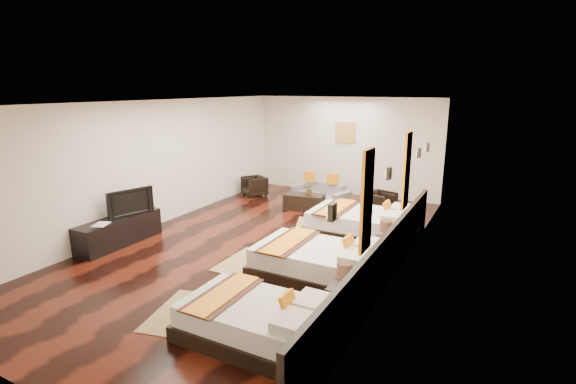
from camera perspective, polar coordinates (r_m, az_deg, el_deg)
The scene contains 30 objects.
floor at distance 8.58m, azimuth -3.73°, elevation -7.01°, with size 5.50×9.50×0.01m, color black.
ceiling at distance 8.02m, azimuth -4.05°, elevation 12.02°, with size 5.50×9.50×0.01m, color white.
back_wall at distance 12.42m, azimuth 7.72°, elevation 6.15°, with size 5.50×0.01×2.80m, color silver.
left_wall at distance 9.89m, azimuth -17.62°, elevation 3.61°, with size 0.01×9.50×2.80m, color silver.
right_wall at distance 7.17m, azimuth 15.20°, elevation 0.00°, with size 0.01×9.50×2.80m, color silver.
headboard_panel at distance 6.73m, azimuth 12.79°, elevation -9.30°, with size 0.08×6.60×0.90m, color black.
bed_near at distance 5.50m, azimuth -4.03°, elevation -16.93°, with size 1.90×1.20×0.73m.
bed_mid at distance 7.03m, azimuth 4.46°, elevation -9.45°, with size 2.15×1.35×0.82m.
bed_far at distance 8.99m, azimuth 10.15°, elevation -4.26°, with size 2.21×1.39×0.84m.
nightstand_a at distance 5.99m, azimuth 7.51°, elevation -13.97°, with size 0.40×0.40×0.79m.
nightstand_b at distance 7.82m, azimuth 12.91°, elevation -7.35°, with size 0.40×0.40×0.79m.
jute_mat_near at distance 6.32m, azimuth -14.04°, elevation -15.51°, with size 0.75×1.20×0.01m, color #977C4D.
jute_mat_mid at distance 7.76m, azimuth -5.70°, elevation -9.37°, with size 0.75×1.20×0.01m, color #977C4D.
jute_mat_far at distance 9.67m, azimuth 3.37°, elevation -4.51°, with size 0.75×1.20×0.01m, color #977C4D.
tv_console at distance 9.12m, azimuth -21.81°, elevation -4.90°, with size 0.50×1.80×0.55m, color black.
tv at distance 9.09m, azimuth -20.73°, elevation -1.24°, with size 0.96×0.13×0.55m, color black.
book at distance 8.72m, azimuth -24.65°, elevation -4.03°, with size 0.25×0.33×0.03m, color black.
figurine at distance 9.46m, azimuth -18.74°, elevation -1.16°, with size 0.33×0.33×0.34m, color brown.
sofa at distance 11.78m, azimuth 4.42°, elevation 0.08°, with size 1.68×0.66×0.49m, color slate.
armchair_left at distance 12.25m, azimuth -4.56°, elevation 0.81°, with size 0.61×0.62×0.57m, color black.
armchair_right at distance 10.55m, azimuth 12.26°, elevation -1.55°, with size 0.64×0.66×0.60m, color black.
coffee_table at distance 10.87m, azimuth 2.21°, elevation -1.33°, with size 1.00×0.50×0.40m, color black.
table_plant at distance 10.80m, azimuth 2.92°, elevation 0.38°, with size 0.23×0.20×0.26m, color #24591D.
orange_panel_a at distance 5.32m, azimuth 10.59°, elevation -1.23°, with size 0.04×0.40×1.30m, color #D86014.
orange_panel_b at distance 7.40m, azimuth 15.72°, elevation 2.77°, with size 0.04×0.40×1.30m, color #D86014.
sconce_near at distance 4.28m, azimuth 5.92°, elevation -2.71°, with size 0.07×0.12×0.18m.
sconce_mid at distance 6.32m, azimuth 13.43°, elevation 2.45°, with size 0.07×0.12×0.18m.
sconce_far at distance 8.44m, azimuth 17.24°, elevation 5.05°, with size 0.07×0.12×0.18m.
sconce_lounge at distance 9.32m, azimuth 18.30°, elevation 5.76°, with size 0.07×0.12×0.18m.
gold_artwork at distance 12.36m, azimuth 7.75°, elevation 7.98°, with size 0.60×0.04×0.60m, color #AD873F.
Camera 1 is at (4.22, -6.81, 3.08)m, focal length 26.35 mm.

